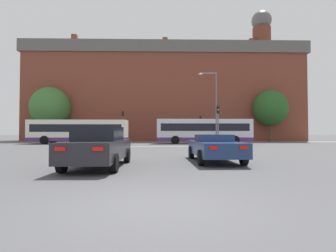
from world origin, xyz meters
TOP-DOWN VIEW (x-y plane):
  - ground_plane at (0.00, 0.00)m, footprint 400.00×400.00m
  - stop_line_strip at (0.00, 20.59)m, footprint 9.36×0.30m
  - far_pavement at (0.00, 33.81)m, footprint 70.39×2.50m
  - brick_civic_building at (0.79, 42.34)m, footprint 46.48×12.14m
  - car_saloon_left at (-2.32, 5.48)m, footprint 1.96×4.84m
  - car_roadster_right at (2.51, 7.35)m, footprint 2.04×4.84m
  - bus_crossing_lead at (5.25, 27.62)m, footprint 11.59×2.63m
  - bus_crossing_trailing at (-10.09, 27.59)m, footprint 11.74×2.77m
  - traffic_light_far_left at (-5.64, 33.39)m, footprint 0.26×0.31m
  - traffic_light_near_right at (5.71, 21.38)m, footprint 0.26×0.31m
  - traffic_light_far_right at (5.67, 33.25)m, footprint 0.26×0.31m
  - street_lamp_junction at (6.09, 25.61)m, footprint 2.16×0.36m
  - pedestrian_waiting at (0.09, 34.64)m, footprint 0.37×0.46m
  - tree_by_building at (16.84, 35.34)m, footprint 5.25×5.25m
  - tree_kerbside at (-16.98, 35.48)m, footprint 5.86×5.86m
  - tree_distant at (-17.12, 36.04)m, footprint 5.84×5.84m

SIDE VIEW (x-z plane):
  - ground_plane at x=0.00m, z-range 0.00..0.00m
  - stop_line_strip at x=0.00m, z-range 0.00..0.01m
  - far_pavement at x=0.00m, z-range 0.00..0.01m
  - car_roadster_right at x=2.51m, z-range 0.04..1.27m
  - car_saloon_left at x=-2.32m, z-range 0.01..1.57m
  - pedestrian_waiting at x=0.09m, z-range 0.17..1.99m
  - bus_crossing_trailing at x=-10.09m, z-range 0.10..3.01m
  - bus_crossing_lead at x=5.25m, z-range 0.11..3.13m
  - traffic_light_far_right at x=5.67m, z-range 0.67..4.46m
  - traffic_light_near_right at x=5.71m, z-range 0.71..4.76m
  - traffic_light_far_left at x=-5.64m, z-range 0.76..5.29m
  - tree_distant at x=-17.12m, z-range 0.72..8.30m
  - street_lamp_junction at x=6.09m, z-range 0.84..9.30m
  - tree_by_building at x=16.84m, z-range 1.21..9.16m
  - tree_kerbside at x=-16.98m, z-range 1.09..9.43m
  - brick_civic_building at x=0.79m, z-range -3.60..20.12m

